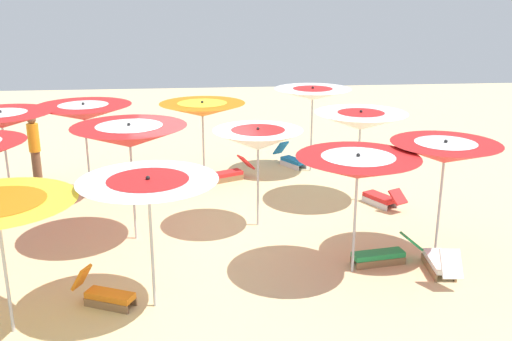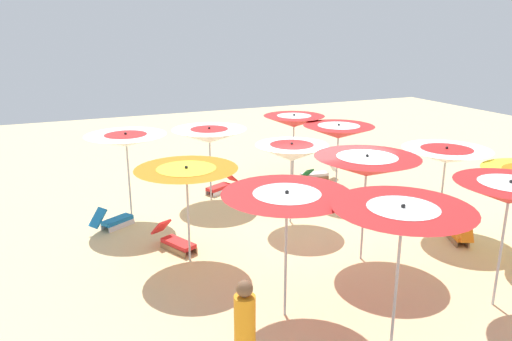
{
  "view_description": "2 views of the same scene",
  "coord_description": "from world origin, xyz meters",
  "px_view_note": "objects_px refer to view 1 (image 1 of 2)",
  "views": [
    {
      "loc": [
        -11.75,
        -0.03,
        4.94
      ],
      "look_at": [
        1.16,
        -1.34,
        0.95
      ],
      "focal_mm": 40.8,
      "sensor_mm": 36.0,
      "label": 1
    },
    {
      "loc": [
        5.98,
        9.83,
        5.12
      ],
      "look_at": [
        0.92,
        -1.82,
        1.4
      ],
      "focal_mm": 34.62,
      "sensor_mm": 36.0,
      "label": 2
    }
  ],
  "objects_px": {
    "lounger_0": "(383,254)",
    "lounger_3": "(230,172)",
    "beach_umbrella_8": "(445,152)",
    "lounger_4": "(383,198)",
    "beach_umbrella_2": "(84,112)",
    "beach_umbrella_10": "(149,190)",
    "beach_umbrella_5": "(258,139)",
    "lounger_1": "(105,294)",
    "beach_umbrella_3": "(1,120)",
    "beach_umbrella_6": "(130,136)",
    "lounger_5": "(441,263)",
    "beach_umbrella_0": "(313,94)",
    "beach_umbrella_9": "(358,167)",
    "beach_umbrella_4": "(361,121)",
    "lounger_2": "(291,159)",
    "beachgoer_0": "(35,147)",
    "beach_umbrella_1": "(202,109)"
  },
  "relations": [
    {
      "from": "beach_umbrella_6",
      "to": "lounger_4",
      "type": "relative_size",
      "value": 2.05
    },
    {
      "from": "beach_umbrella_5",
      "to": "lounger_4",
      "type": "distance_m",
      "value": 3.69
    },
    {
      "from": "beach_umbrella_8",
      "to": "lounger_5",
      "type": "height_order",
      "value": "beach_umbrella_8"
    },
    {
      "from": "beach_umbrella_4",
      "to": "lounger_5",
      "type": "bearing_deg",
      "value": -173.3
    },
    {
      "from": "beach_umbrella_3",
      "to": "beach_umbrella_8",
      "type": "height_order",
      "value": "beach_umbrella_3"
    },
    {
      "from": "beach_umbrella_3",
      "to": "lounger_1",
      "type": "xyz_separation_m",
      "value": [
        -4.11,
        -2.64,
        -2.08
      ]
    },
    {
      "from": "beach_umbrella_2",
      "to": "beach_umbrella_10",
      "type": "bearing_deg",
      "value": -160.51
    },
    {
      "from": "beach_umbrella_3",
      "to": "beach_umbrella_5",
      "type": "height_order",
      "value": "beach_umbrella_3"
    },
    {
      "from": "beach_umbrella_4",
      "to": "beachgoer_0",
      "type": "bearing_deg",
      "value": 74.83
    },
    {
      "from": "beach_umbrella_6",
      "to": "lounger_3",
      "type": "relative_size",
      "value": 1.87
    },
    {
      "from": "beach_umbrella_1",
      "to": "beachgoer_0",
      "type": "bearing_deg",
      "value": 83.94
    },
    {
      "from": "beach_umbrella_2",
      "to": "lounger_5",
      "type": "distance_m",
      "value": 8.77
    },
    {
      "from": "beach_umbrella_0",
      "to": "lounger_3",
      "type": "bearing_deg",
      "value": 104.55
    },
    {
      "from": "beach_umbrella_4",
      "to": "lounger_4",
      "type": "bearing_deg",
      "value": -134.4
    },
    {
      "from": "beachgoer_0",
      "to": "lounger_5",
      "type": "bearing_deg",
      "value": 85.26
    },
    {
      "from": "lounger_4",
      "to": "lounger_5",
      "type": "height_order",
      "value": "lounger_5"
    },
    {
      "from": "lounger_2",
      "to": "beach_umbrella_2",
      "type": "bearing_deg",
      "value": -98.05
    },
    {
      "from": "beach_umbrella_1",
      "to": "lounger_2",
      "type": "height_order",
      "value": "beach_umbrella_1"
    },
    {
      "from": "beach_umbrella_6",
      "to": "lounger_3",
      "type": "distance_m",
      "value": 4.79
    },
    {
      "from": "beach_umbrella_10",
      "to": "lounger_1",
      "type": "relative_size",
      "value": 2.06
    },
    {
      "from": "beach_umbrella_5",
      "to": "lounger_3",
      "type": "relative_size",
      "value": 1.68
    },
    {
      "from": "beach_umbrella_1",
      "to": "beach_umbrella_10",
      "type": "bearing_deg",
      "value": 171.93
    },
    {
      "from": "beach_umbrella_6",
      "to": "lounger_1",
      "type": "relative_size",
      "value": 2.27
    },
    {
      "from": "beach_umbrella_5",
      "to": "beachgoer_0",
      "type": "height_order",
      "value": "beach_umbrella_5"
    },
    {
      "from": "beach_umbrella_1",
      "to": "beach_umbrella_4",
      "type": "bearing_deg",
      "value": -115.12
    },
    {
      "from": "lounger_3",
      "to": "beach_umbrella_8",
      "type": "bearing_deg",
      "value": 101.38
    },
    {
      "from": "beach_umbrella_1",
      "to": "lounger_1",
      "type": "distance_m",
      "value": 6.79
    },
    {
      "from": "beach_umbrella_1",
      "to": "beach_umbrella_2",
      "type": "xyz_separation_m",
      "value": [
        -0.99,
        2.84,
        0.18
      ]
    },
    {
      "from": "beach_umbrella_3",
      "to": "beach_umbrella_9",
      "type": "height_order",
      "value": "beach_umbrella_3"
    },
    {
      "from": "lounger_1",
      "to": "lounger_3",
      "type": "height_order",
      "value": "lounger_1"
    },
    {
      "from": "beach_umbrella_3",
      "to": "beach_umbrella_4",
      "type": "distance_m",
      "value": 8.13
    },
    {
      "from": "lounger_0",
      "to": "lounger_3",
      "type": "xyz_separation_m",
      "value": [
        5.44,
        2.6,
        0.02
      ]
    },
    {
      "from": "lounger_0",
      "to": "lounger_5",
      "type": "relative_size",
      "value": 1.06
    },
    {
      "from": "beach_umbrella_2",
      "to": "beach_umbrella_6",
      "type": "height_order",
      "value": "beach_umbrella_6"
    },
    {
      "from": "lounger_3",
      "to": "beach_umbrella_5",
      "type": "bearing_deg",
      "value": 72.56
    },
    {
      "from": "beach_umbrella_4",
      "to": "beach_umbrella_1",
      "type": "bearing_deg",
      "value": 64.88
    },
    {
      "from": "beach_umbrella_3",
      "to": "lounger_0",
      "type": "distance_m",
      "value": 8.52
    },
    {
      "from": "beach_umbrella_4",
      "to": "lounger_4",
      "type": "relative_size",
      "value": 1.87
    },
    {
      "from": "beach_umbrella_6",
      "to": "lounger_5",
      "type": "height_order",
      "value": "beach_umbrella_6"
    },
    {
      "from": "beach_umbrella_8",
      "to": "lounger_4",
      "type": "bearing_deg",
      "value": 4.55
    },
    {
      "from": "beach_umbrella_5",
      "to": "lounger_1",
      "type": "xyz_separation_m",
      "value": [
        -3.17,
        2.85,
        -1.75
      ]
    },
    {
      "from": "beach_umbrella_8",
      "to": "lounger_2",
      "type": "bearing_deg",
      "value": 16.66
    },
    {
      "from": "lounger_1",
      "to": "beach_umbrella_1",
      "type": "bearing_deg",
      "value": 99.26
    },
    {
      "from": "beach_umbrella_9",
      "to": "beachgoer_0",
      "type": "distance_m",
      "value": 9.39
    },
    {
      "from": "beach_umbrella_10",
      "to": "lounger_4",
      "type": "xyz_separation_m",
      "value": [
        4.19,
        -5.16,
        -1.82
      ]
    },
    {
      "from": "beach_umbrella_0",
      "to": "beach_umbrella_9",
      "type": "bearing_deg",
      "value": 176.07
    },
    {
      "from": "beach_umbrella_5",
      "to": "beach_umbrella_0",
      "type": "bearing_deg",
      "value": -26.3
    },
    {
      "from": "beach_umbrella_4",
      "to": "lounger_3",
      "type": "xyz_separation_m",
      "value": [
        1.91,
        3.05,
        -1.78
      ]
    },
    {
      "from": "beach_umbrella_9",
      "to": "lounger_3",
      "type": "relative_size",
      "value": 1.71
    },
    {
      "from": "beach_umbrella_3",
      "to": "beach_umbrella_10",
      "type": "height_order",
      "value": "beach_umbrella_3"
    }
  ]
}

